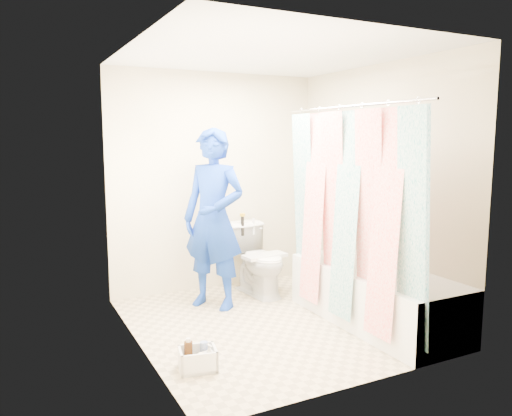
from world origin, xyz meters
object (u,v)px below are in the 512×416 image
plumber (214,219)px  cleaning_caddy (199,360)px  bathtub (375,295)px  toilet (259,260)px

plumber → cleaning_caddy: size_ratio=5.83×
bathtub → cleaning_caddy: (-1.77, -0.16, -0.19)m
bathtub → toilet: (-0.55, 1.25, 0.11)m
toilet → plumber: bearing=-170.0°
plumber → cleaning_caddy: (-0.63, -1.25, -0.82)m
cleaning_caddy → plumber: bearing=74.6°
bathtub → plumber: bearing=136.0°
toilet → cleaning_caddy: bearing=-136.2°
toilet → plumber: 0.79m
plumber → cleaning_caddy: plumber is taller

